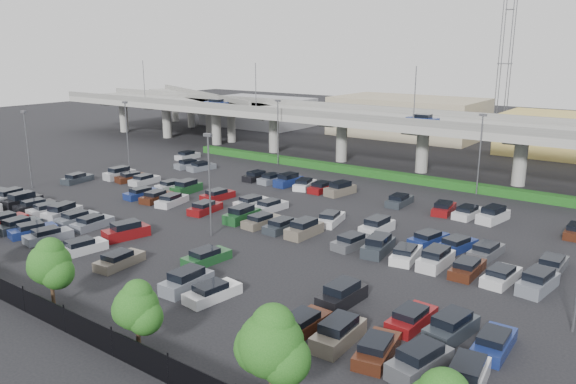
{
  "coord_description": "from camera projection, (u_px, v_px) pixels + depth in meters",
  "views": [
    {
      "loc": [
        37.76,
        -46.34,
        18.33
      ],
      "look_at": [
        0.45,
        4.35,
        2.0
      ],
      "focal_mm": 35.0,
      "sensor_mm": 36.0,
      "label": 1
    }
  ],
  "objects": [
    {
      "name": "on_ramp",
      "position": [
        201.0,
        100.0,
        124.13
      ],
      "size": [
        50.93,
        30.13,
        8.8
      ],
      "color": "gray",
      "rests_on": "ground"
    },
    {
      "name": "ground",
      "position": [
        262.0,
        217.0,
        62.4
      ],
      "size": [
        280.0,
        280.0,
        0.0
      ],
      "primitive_type": "plane",
      "color": "black"
    },
    {
      "name": "distant_buildings",
      "position": [
        526.0,
        129.0,
        102.54
      ],
      "size": [
        138.0,
        24.0,
        9.0
      ],
      "color": "gray",
      "rests_on": "ground"
    },
    {
      "name": "overpass",
      "position": [
        392.0,
        123.0,
        85.69
      ],
      "size": [
        150.0,
        13.0,
        15.8
      ],
      "color": "gray",
      "rests_on": "ground"
    },
    {
      "name": "fence",
      "position": [
        16.0,
        296.0,
        40.37
      ],
      "size": [
        70.0,
        0.1,
        2.0
      ],
      "color": "black",
      "rests_on": "ground"
    },
    {
      "name": "hedge",
      "position": [
        369.0,
        173.0,
        81.75
      ],
      "size": [
        66.0,
        1.6,
        1.1
      ],
      "primitive_type": "cube",
      "color": "#163E12",
      "rests_on": "ground"
    },
    {
      "name": "parked_cars",
      "position": [
        235.0,
        220.0,
        58.98
      ],
      "size": [
        62.98,
        41.58,
        1.67
      ],
      "color": "white",
      "rests_on": "ground"
    },
    {
      "name": "light_poles",
      "position": [
        244.0,
        155.0,
        64.75
      ],
      "size": [
        66.9,
        48.38,
        10.3
      ],
      "color": "#525357",
      "rests_on": "ground"
    },
    {
      "name": "comm_tower",
      "position": [
        505.0,
        61.0,
        113.87
      ],
      "size": [
        2.4,
        2.4,
        30.0
      ],
      "color": "#525357",
      "rests_on": "ground"
    },
    {
      "name": "tree_row",
      "position": [
        37.0,
        259.0,
        40.43
      ],
      "size": [
        65.07,
        3.66,
        5.94
      ],
      "color": "#332316",
      "rests_on": "ground"
    }
  ]
}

